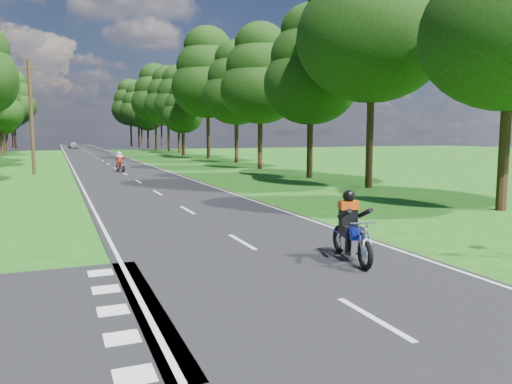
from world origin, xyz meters
name	(u,v)px	position (x,y,z in m)	size (l,w,h in m)	color
ground	(272,260)	(0.00, 0.00, 0.00)	(160.00, 160.00, 0.00)	#1D5212
main_road	(98,158)	(0.00, 50.00, 0.01)	(7.00, 140.00, 0.02)	black
road_markings	(98,159)	(-0.14, 48.13, 0.02)	(7.40, 140.00, 0.01)	silver
treeline	(101,93)	(1.43, 60.06, 8.25)	(40.00, 115.35, 14.78)	black
telegraph_pole	(31,116)	(-6.00, 28.00, 4.07)	(1.20, 0.26, 8.00)	#382616
rider_near_blue	(352,226)	(1.66, -0.77, 0.83)	(0.65, 1.94, 1.62)	#0D1896
rider_far_red	(120,162)	(-0.08, 28.00, 0.78)	(0.61, 1.83, 1.52)	#97180B
distant_car	(73,145)	(-1.39, 89.47, 0.65)	(1.48, 3.67, 1.25)	#B0B2B8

